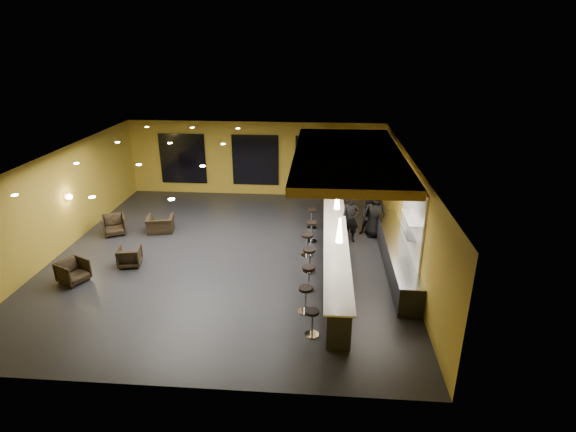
# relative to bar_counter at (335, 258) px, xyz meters

# --- Properties ---
(floor) EXTENTS (12.00, 13.00, 0.10)m
(floor) POSITION_rel_bar_counter_xyz_m (-3.65, 1.00, -0.55)
(floor) COLOR black
(floor) RESTS_ON ground
(ceiling) EXTENTS (12.00, 13.00, 0.10)m
(ceiling) POSITION_rel_bar_counter_xyz_m (-3.65, 1.00, 3.05)
(ceiling) COLOR black
(wall_back) EXTENTS (12.00, 0.10, 3.50)m
(wall_back) POSITION_rel_bar_counter_xyz_m (-3.65, 7.55, 1.25)
(wall_back) COLOR #A78825
(wall_back) RESTS_ON floor
(wall_front) EXTENTS (12.00, 0.10, 3.50)m
(wall_front) POSITION_rel_bar_counter_xyz_m (-3.65, -5.55, 1.25)
(wall_front) COLOR #A78825
(wall_front) RESTS_ON floor
(wall_left) EXTENTS (0.10, 13.00, 3.50)m
(wall_left) POSITION_rel_bar_counter_xyz_m (-9.70, 1.00, 1.25)
(wall_left) COLOR #A78825
(wall_left) RESTS_ON floor
(wall_right) EXTENTS (0.10, 13.00, 3.50)m
(wall_right) POSITION_rel_bar_counter_xyz_m (2.40, 1.00, 1.25)
(wall_right) COLOR #A78825
(wall_right) RESTS_ON floor
(wood_soffit) EXTENTS (3.60, 8.00, 0.28)m
(wood_soffit) POSITION_rel_bar_counter_xyz_m (0.35, 2.00, 2.86)
(wood_soffit) COLOR #B98936
(wood_soffit) RESTS_ON ceiling
(window_left) EXTENTS (2.20, 0.06, 2.40)m
(window_left) POSITION_rel_bar_counter_xyz_m (-7.15, 7.44, 1.20)
(window_left) COLOR black
(window_left) RESTS_ON wall_back
(window_center) EXTENTS (2.20, 0.06, 2.40)m
(window_center) POSITION_rel_bar_counter_xyz_m (-3.65, 7.44, 1.20)
(window_center) COLOR black
(window_center) RESTS_ON wall_back
(window_right) EXTENTS (2.20, 0.06, 2.40)m
(window_right) POSITION_rel_bar_counter_xyz_m (-0.65, 7.44, 1.20)
(window_right) COLOR black
(window_right) RESTS_ON wall_back
(tile_backsplash) EXTENTS (0.06, 3.20, 2.40)m
(tile_backsplash) POSITION_rel_bar_counter_xyz_m (2.31, 0.00, 1.50)
(tile_backsplash) COLOR white
(tile_backsplash) RESTS_ON wall_right
(bar_counter) EXTENTS (0.60, 8.00, 1.00)m
(bar_counter) POSITION_rel_bar_counter_xyz_m (0.00, 0.00, 0.00)
(bar_counter) COLOR black
(bar_counter) RESTS_ON floor
(bar_top) EXTENTS (0.78, 8.10, 0.05)m
(bar_top) POSITION_rel_bar_counter_xyz_m (0.00, 0.00, 0.52)
(bar_top) COLOR white
(bar_top) RESTS_ON bar_counter
(prep_counter) EXTENTS (0.70, 6.00, 0.86)m
(prep_counter) POSITION_rel_bar_counter_xyz_m (2.00, 0.50, -0.07)
(prep_counter) COLOR black
(prep_counter) RESTS_ON floor
(prep_top) EXTENTS (0.72, 6.00, 0.03)m
(prep_top) POSITION_rel_bar_counter_xyz_m (2.00, 0.50, 0.39)
(prep_top) COLOR silver
(prep_top) RESTS_ON prep_counter
(wall_shelf_lower) EXTENTS (0.30, 1.50, 0.03)m
(wall_shelf_lower) POSITION_rel_bar_counter_xyz_m (2.17, -0.20, 1.10)
(wall_shelf_lower) COLOR silver
(wall_shelf_lower) RESTS_ON wall_right
(wall_shelf_upper) EXTENTS (0.30, 1.50, 0.03)m
(wall_shelf_upper) POSITION_rel_bar_counter_xyz_m (2.17, -0.20, 1.55)
(wall_shelf_upper) COLOR silver
(wall_shelf_upper) RESTS_ON wall_right
(column) EXTENTS (0.60, 0.60, 3.50)m
(column) POSITION_rel_bar_counter_xyz_m (0.00, 4.60, 1.25)
(column) COLOR brown
(column) RESTS_ON floor
(wall_sconce) EXTENTS (0.22, 0.22, 0.22)m
(wall_sconce) POSITION_rel_bar_counter_xyz_m (-9.53, 1.50, 1.30)
(wall_sconce) COLOR #FFE5B2
(wall_sconce) RESTS_ON wall_left
(pendant_0) EXTENTS (0.20, 0.20, 0.70)m
(pendant_0) POSITION_rel_bar_counter_xyz_m (0.00, -2.00, 1.85)
(pendant_0) COLOR white
(pendant_0) RESTS_ON wood_soffit
(pendant_1) EXTENTS (0.20, 0.20, 0.70)m
(pendant_1) POSITION_rel_bar_counter_xyz_m (0.00, 0.50, 1.85)
(pendant_1) COLOR white
(pendant_1) RESTS_ON wood_soffit
(pendant_2) EXTENTS (0.20, 0.20, 0.70)m
(pendant_2) POSITION_rel_bar_counter_xyz_m (0.00, 3.00, 1.85)
(pendant_2) COLOR white
(pendant_2) RESTS_ON wood_soffit
(staff_a) EXTENTS (0.73, 0.55, 1.81)m
(staff_a) POSITION_rel_bar_counter_xyz_m (0.58, 2.38, 0.41)
(staff_a) COLOR black
(staff_a) RESTS_ON floor
(staff_b) EXTENTS (0.78, 0.64, 1.50)m
(staff_b) POSITION_rel_bar_counter_xyz_m (1.36, 3.03, 0.25)
(staff_b) COLOR black
(staff_b) RESTS_ON floor
(staff_c) EXTENTS (0.91, 0.61, 1.80)m
(staff_c) POSITION_rel_bar_counter_xyz_m (1.53, 2.91, 0.40)
(staff_c) COLOR black
(staff_c) RESTS_ON floor
(armchair_a) EXTENTS (1.04, 1.03, 0.72)m
(armchair_a) POSITION_rel_bar_counter_xyz_m (-8.15, -1.28, -0.14)
(armchair_a) COLOR black
(armchair_a) RESTS_ON floor
(armchair_b) EXTENTS (0.84, 0.86, 0.67)m
(armchair_b) POSITION_rel_bar_counter_xyz_m (-6.83, -0.09, -0.17)
(armchair_b) COLOR black
(armchair_b) RESTS_ON floor
(armchair_c) EXTENTS (1.10, 1.11, 0.76)m
(armchair_c) POSITION_rel_bar_counter_xyz_m (-8.45, 2.34, -0.12)
(armchair_c) COLOR black
(armchair_c) RESTS_ON floor
(armchair_d) EXTENTS (1.16, 1.06, 0.65)m
(armchair_d) POSITION_rel_bar_counter_xyz_m (-6.74, 2.67, -0.17)
(armchair_d) COLOR black
(armchair_d) RESTS_ON floor
(bar_stool_0) EXTENTS (0.38, 0.38, 0.74)m
(bar_stool_0) POSITION_rel_bar_counter_xyz_m (-0.66, -3.42, -0.03)
(bar_stool_0) COLOR silver
(bar_stool_0) RESTS_ON floor
(bar_stool_1) EXTENTS (0.39, 0.39, 0.78)m
(bar_stool_1) POSITION_rel_bar_counter_xyz_m (-0.87, -2.38, -0.00)
(bar_stool_1) COLOR silver
(bar_stool_1) RESTS_ON floor
(bar_stool_2) EXTENTS (0.40, 0.40, 0.80)m
(bar_stool_2) POSITION_rel_bar_counter_xyz_m (-0.83, -1.22, 0.01)
(bar_stool_2) COLOR silver
(bar_stool_2) RESTS_ON floor
(bar_stool_3) EXTENTS (0.42, 0.42, 0.82)m
(bar_stool_3) POSITION_rel_bar_counter_xyz_m (-0.84, -0.08, 0.03)
(bar_stool_3) COLOR silver
(bar_stool_3) RESTS_ON floor
(bar_stool_4) EXTENTS (0.42, 0.42, 0.83)m
(bar_stool_4) POSITION_rel_bar_counter_xyz_m (-0.95, 1.04, 0.03)
(bar_stool_4) COLOR silver
(bar_stool_4) RESTS_ON floor
(bar_stool_5) EXTENTS (0.41, 0.41, 0.80)m
(bar_stool_5) POSITION_rel_bar_counter_xyz_m (-0.83, 2.21, 0.01)
(bar_stool_5) COLOR silver
(bar_stool_5) RESTS_ON floor
(bar_stool_6) EXTENTS (0.40, 0.40, 0.80)m
(bar_stool_6) POSITION_rel_bar_counter_xyz_m (-0.85, 3.51, 0.01)
(bar_stool_6) COLOR silver
(bar_stool_6) RESTS_ON floor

